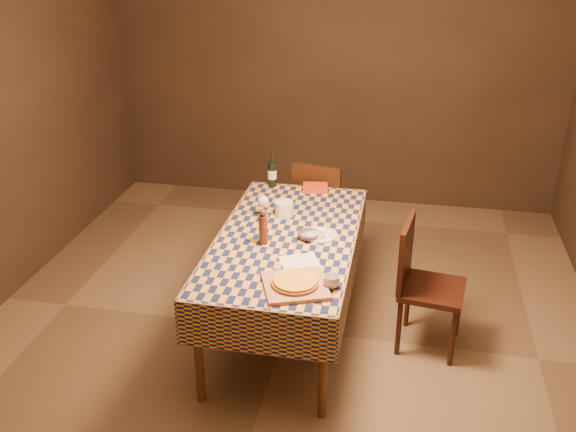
{
  "coord_description": "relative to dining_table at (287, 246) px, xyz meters",
  "views": [
    {
      "loc": [
        0.76,
        -3.82,
        2.75
      ],
      "look_at": [
        0.0,
        0.05,
        0.9
      ],
      "focal_mm": 40.0,
      "sensor_mm": 36.0,
      "label": 1
    }
  ],
  "objects": [
    {
      "name": "chair_far",
      "position": [
        0.08,
        1.08,
        -0.17
      ],
      "size": [
        0.5,
        0.51,
        0.93
      ],
      "color": "black",
      "rests_on": "ground"
    },
    {
      "name": "pepper_mill",
      "position": [
        -0.13,
        -0.13,
        0.19
      ],
      "size": [
        0.07,
        0.07,
        0.25
      ],
      "color": "#4A1E11",
      "rests_on": "dining_table"
    },
    {
      "name": "pizza",
      "position": [
        0.18,
        -0.64,
        0.11
      ],
      "size": [
        0.34,
        0.34,
        0.03
      ],
      "color": "#935418",
      "rests_on": "cutting_board"
    },
    {
      "name": "takeout_container",
      "position": [
        0.07,
        0.83,
        0.1
      ],
      "size": [
        0.21,
        0.17,
        0.05
      ],
      "primitive_type": "cube",
      "rotation": [
        0.0,
        0.0,
        0.17
      ],
      "color": "#B63517",
      "rests_on": "dining_table"
    },
    {
      "name": "room",
      "position": [
        0.0,
        0.0,
        0.66
      ],
      "size": [
        5.0,
        5.1,
        2.7
      ],
      "color": "brown",
      "rests_on": "ground"
    },
    {
      "name": "tumbler",
      "position": [
        0.39,
        -0.6,
        0.11
      ],
      "size": [
        0.12,
        0.12,
        0.08
      ],
      "primitive_type": "imported",
      "rotation": [
        0.0,
        0.0,
        0.28
      ],
      "color": "silver",
      "rests_on": "dining_table"
    },
    {
      "name": "wine_glass",
      "position": [
        -0.23,
        0.28,
        0.19
      ],
      "size": [
        0.08,
        0.08,
        0.16
      ],
      "color": "silver",
      "rests_on": "dining_table"
    },
    {
      "name": "deli_tub",
      "position": [
        -0.08,
        0.32,
        0.13
      ],
      "size": [
        0.14,
        0.14,
        0.11
      ],
      "primitive_type": "cylinder",
      "rotation": [
        0.0,
        0.0,
        0.04
      ],
      "color": "silver",
      "rests_on": "dining_table"
    },
    {
      "name": "white_plate",
      "position": [
        0.22,
        0.05,
        0.08
      ],
      "size": [
        0.29,
        0.29,
        0.01
      ],
      "primitive_type": "cylinder",
      "rotation": [
        0.0,
        0.0,
        -0.3
      ],
      "color": "white",
      "rests_on": "dining_table"
    },
    {
      "name": "wine_bottle",
      "position": [
        -0.29,
        0.86,
        0.18
      ],
      "size": [
        0.07,
        0.07,
        0.28
      ],
      "color": "black",
      "rests_on": "dining_table"
    },
    {
      "name": "flour_patch",
      "position": [
        0.15,
        -0.33,
        0.08
      ],
      "size": [
        0.29,
        0.26,
        0.0
      ],
      "primitive_type": "cube",
      "rotation": [
        0.0,
        0.0,
        0.42
      ],
      "color": "white",
      "rests_on": "dining_table"
    },
    {
      "name": "cutting_board",
      "position": [
        0.18,
        -0.64,
        0.09
      ],
      "size": [
        0.47,
        0.47,
        0.02
      ],
      "primitive_type": "cube",
      "rotation": [
        0.0,
        0.0,
        0.36
      ],
      "color": "#AF7452",
      "rests_on": "dining_table"
    },
    {
      "name": "flour_bag",
      "position": [
        0.19,
        0.01,
        0.1
      ],
      "size": [
        0.17,
        0.14,
        0.04
      ],
      "primitive_type": "ellipsoid",
      "rotation": [
        0.0,
        0.0,
        -0.23
      ],
      "color": "#9DAFCA",
      "rests_on": "dining_table"
    },
    {
      "name": "chair_right",
      "position": [
        0.92,
        0.04,
        -0.17
      ],
      "size": [
        0.48,
        0.48,
        0.93
      ],
      "color": "black",
      "rests_on": "ground"
    },
    {
      "name": "dining_table",
      "position": [
        0.0,
        0.0,
        0.0
      ],
      "size": [
        0.94,
        1.84,
        0.77
      ],
      "color": "brown",
      "rests_on": "ground"
    },
    {
      "name": "bowl",
      "position": [
        0.15,
        -0.01,
        0.1
      ],
      "size": [
        0.17,
        0.17,
        0.05
      ],
      "primitive_type": "imported",
      "rotation": [
        0.0,
        0.0,
        -0.14
      ],
      "color": "#5B444C",
      "rests_on": "dining_table"
    }
  ]
}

